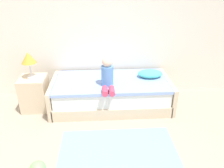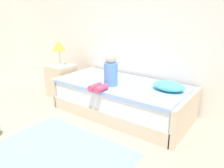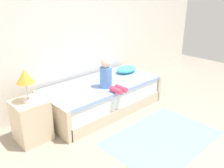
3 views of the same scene
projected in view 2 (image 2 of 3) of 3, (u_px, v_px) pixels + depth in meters
The scene contains 7 objects.
wall_rear at pixel (136, 18), 3.54m from camera, with size 7.20×0.10×2.90m, color silver.
bed at pixel (121, 98), 3.38m from camera, with size 2.11×1.00×0.50m.
nightstand at pixel (61, 80), 4.10m from camera, with size 0.44×0.44×0.60m, color beige.
table_lamp at pixel (59, 47), 3.90m from camera, with size 0.24×0.24×0.45m.
child_figure at pixel (109, 73), 3.10m from camera, with size 0.20×0.51×0.50m.
pillow at pixel (169, 86), 2.96m from camera, with size 0.44×0.30×0.13m, color #4CCCBC.
area_rug at pixel (60, 153), 2.45m from camera, with size 1.60×1.10×0.01m, color #7AA8CC.
Camera 2 is at (1.85, -0.63, 1.52)m, focal length 34.52 mm.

